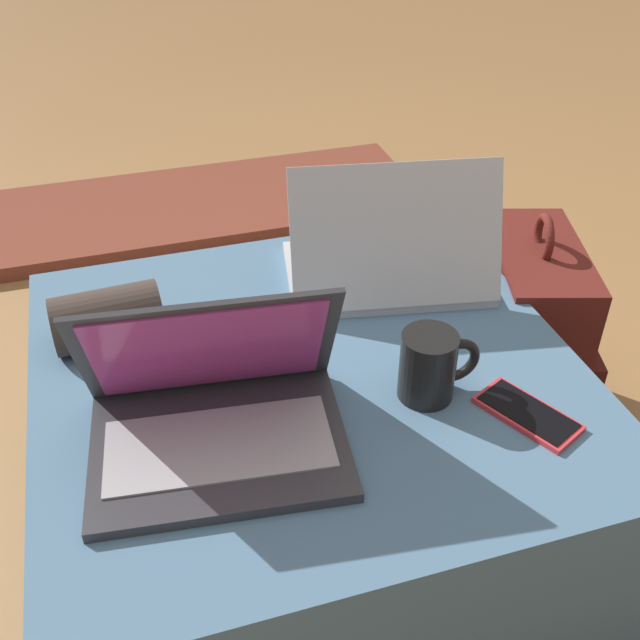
{
  "coord_description": "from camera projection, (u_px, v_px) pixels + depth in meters",
  "views": [
    {
      "loc": [
        -0.24,
        -0.84,
        1.11
      ],
      "look_at": [
        0.02,
        0.0,
        0.47
      ],
      "focal_mm": 42.0,
      "sensor_mm": 36.0,
      "label": 1
    }
  ],
  "objects": [
    {
      "name": "ottoman",
      "position": [
        309.0,
        456.0,
        1.24
      ],
      "size": [
        0.81,
        0.78,
        0.39
      ],
      "color": "#2A3D4E",
      "rests_on": "ground_plane"
    },
    {
      "name": "coffee_mug",
      "position": [
        430.0,
        365.0,
        1.05
      ],
      "size": [
        0.12,
        0.08,
        0.1
      ],
      "color": "black",
      "rests_on": "ottoman"
    },
    {
      "name": "laptop_near",
      "position": [
        216.0,
        412.0,
        0.98
      ],
      "size": [
        0.36,
        0.28,
        0.23
      ],
      "rotation": [
        0.0,
        0.0,
        -0.11
      ],
      "color": "#333338",
      "rests_on": "ottoman"
    },
    {
      "name": "wrist_brace",
      "position": [
        107.0,
        318.0,
        1.15
      ],
      "size": [
        0.17,
        0.12,
        0.09
      ],
      "rotation": [
        0.0,
        0.0,
        0.06
      ],
      "color": "#3D332D",
      "rests_on": "ottoman"
    },
    {
      "name": "backpack",
      "position": [
        529.0,
        338.0,
        1.51
      ],
      "size": [
        0.28,
        0.35,
        0.47
      ],
      "rotation": [
        0.0,
        0.0,
        1.28
      ],
      "color": "#5B1E19",
      "rests_on": "ground_plane"
    },
    {
      "name": "fireplace_hearth",
      "position": [
        195.0,
        206.0,
        2.34
      ],
      "size": [
        1.4,
        0.5,
        0.04
      ],
      "color": "brown",
      "rests_on": "ground_plane"
    },
    {
      "name": "ground_plane",
      "position": [
        310.0,
        532.0,
        1.36
      ],
      "size": [
        14.0,
        14.0,
        0.0
      ],
      "primitive_type": "plane",
      "color": "#9E7042"
    },
    {
      "name": "laptop_far",
      "position": [
        389.0,
        261.0,
        1.28
      ],
      "size": [
        0.38,
        0.29,
        0.24
      ],
      "rotation": [
        0.0,
        0.0,
        2.96
      ],
      "color": "silver",
      "rests_on": "ottoman"
    },
    {
      "name": "cell_phone",
      "position": [
        527.0,
        414.0,
        1.04
      ],
      "size": [
        0.12,
        0.16,
        0.01
      ],
      "rotation": [
        0.0,
        0.0,
        0.45
      ],
      "color": "red",
      "rests_on": "ottoman"
    }
  ]
}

